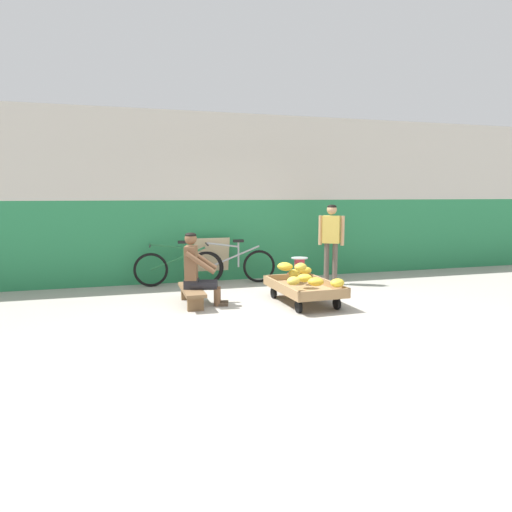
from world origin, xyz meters
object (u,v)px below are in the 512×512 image
Objects in this scene: banana_cart at (304,289)px; weighing_scale at (299,265)px; vendor_seated at (197,269)px; customer_adult at (331,235)px; bicycle_near_left at (178,267)px; bicycle_far_left at (233,265)px; plastic_crate at (299,282)px; sign_board at (211,260)px; shopping_bag at (322,287)px; low_bench at (192,292)px.

weighing_scale is at bearing 72.35° from banana_cart.
customer_adult is (2.72, 0.94, 0.38)m from vendor_seated.
bicycle_near_left is 1.08× the size of customer_adult.
bicycle_far_left reaches higher than weighing_scale.
plastic_crate is 0.22× the size of bicycle_far_left.
customer_adult is (0.77, 0.32, 0.80)m from plastic_crate.
sign_board is (-1.38, 1.26, -0.02)m from weighing_scale.
customer_adult reaches higher than vendor_seated.
banana_cart reaches higher than plastic_crate.
bicycle_near_left is at bearing 93.90° from vendor_seated.
sign_board is 2.39m from customer_adult.
weighing_scale is 1.25× the size of shopping_bag.
vendor_seated reaches higher than weighing_scale.
weighing_scale reaches higher than low_bench.
vendor_seated is at bearing -107.15° from sign_board.
bicycle_near_left reaches higher than low_bench.
bicycle_far_left is (-0.69, 1.93, 0.11)m from banana_cart.
low_bench is at bearing -89.11° from bicycle_near_left.
customer_adult reaches higher than weighing_scale.
banana_cart is at bearing -70.21° from bicycle_far_left.
bicycle_near_left is at bearing 149.16° from shopping_bag.
bicycle_near_left is (-0.11, 1.61, -0.21)m from vendor_seated.
vendor_seated is 1.63m from bicycle_near_left.
shopping_bag is at bearing -30.84° from bicycle_near_left.
banana_cart is 2.05m from bicycle_far_left.
plastic_crate is (1.95, 0.61, -0.42)m from vendor_seated.
customer_adult is at bearing 50.58° from banana_cart.
plastic_crate is at bearing -42.40° from sign_board.
shopping_bag is at bearing 45.29° from banana_cart.
customer_adult reaches higher than bicycle_far_left.
low_bench is 0.38m from vendor_seated.
sign_board reaches higher than shopping_bag.
weighing_scale is (2.04, 0.59, 0.25)m from low_bench.
sign_board reaches higher than bicycle_near_left.
banana_cart is 1.71m from vendor_seated.
banana_cart is 4.11× the size of plastic_crate.
weighing_scale is 0.20× the size of customer_adult.
bicycle_near_left is 2.97m from customer_adult.
weighing_scale reaches higher than banana_cart.
low_bench is 0.97× the size of vendor_seated.
banana_cart reaches higher than shopping_bag.
banana_cart is 0.85m from shopping_bag.
sign_board reaches higher than banana_cart.
low_bench is 2.12m from plastic_crate.
plastic_crate is at bearing 16.20° from low_bench.
plastic_crate is 0.49m from shopping_bag.
banana_cart is at bearing -107.63° from plastic_crate.
bicycle_near_left is (-2.06, 1.00, -0.10)m from weighing_scale.
vendor_seated is 2.09m from plastic_crate.
bicycle_far_left reaches higher than low_bench.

